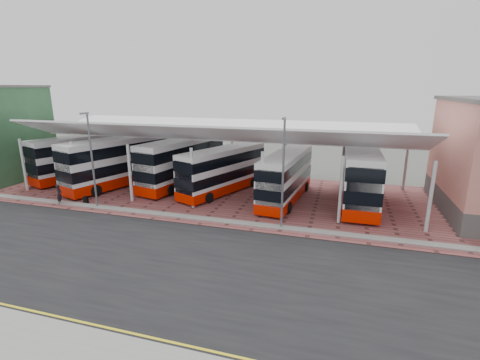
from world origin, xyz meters
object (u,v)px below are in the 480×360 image
(bus_0, at_px, (85,157))
(bus_5, at_px, (360,175))
(bus_2, at_px, (183,162))
(bus_3, at_px, (223,171))
(pedestrian, at_px, (59,194))
(bus_1, at_px, (119,162))
(bus_4, at_px, (286,177))

(bus_0, height_order, bus_5, bus_5)
(bus_2, height_order, bus_5, bus_5)
(bus_2, xyz_separation_m, bus_5, (17.44, -0.77, 0.04))
(bus_5, bearing_deg, bus_0, 178.78)
(bus_0, distance_m, bus_2, 11.94)
(bus_5, bearing_deg, bus_3, -177.85)
(bus_2, distance_m, bus_3, 5.08)
(pedestrian, bearing_deg, bus_1, -36.00)
(bus_0, xyz_separation_m, bus_1, (5.72, -1.65, 0.11))
(bus_0, bearing_deg, bus_3, 15.66)
(bus_1, bearing_deg, bus_4, 18.03)
(bus_2, height_order, bus_3, bus_2)
(pedestrian, bearing_deg, bus_2, -64.75)
(bus_0, relative_size, bus_4, 1.10)
(bus_2, relative_size, bus_4, 1.13)
(bus_5, bearing_deg, bus_2, 176.93)
(bus_3, distance_m, pedestrian, 14.69)
(bus_3, relative_size, bus_5, 0.89)
(bus_3, relative_size, bus_4, 1.00)
(bus_4, xyz_separation_m, bus_5, (6.31, 1.25, 0.30))
(bus_0, relative_size, pedestrian, 6.63)
(bus_0, relative_size, bus_3, 1.11)
(bus_0, relative_size, bus_2, 0.98)
(bus_0, distance_m, bus_4, 23.13)
(bus_2, bearing_deg, bus_4, 1.07)
(bus_1, xyz_separation_m, bus_4, (17.35, 0.05, -0.33))
(bus_0, distance_m, pedestrian, 9.59)
(bus_0, xyz_separation_m, pedestrian, (4.27, -8.46, -1.47))
(bus_1, relative_size, bus_2, 1.02)
(bus_0, distance_m, bus_5, 29.38)
(bus_4, bearing_deg, bus_1, -174.04)
(bus_2, bearing_deg, bus_0, -166.62)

